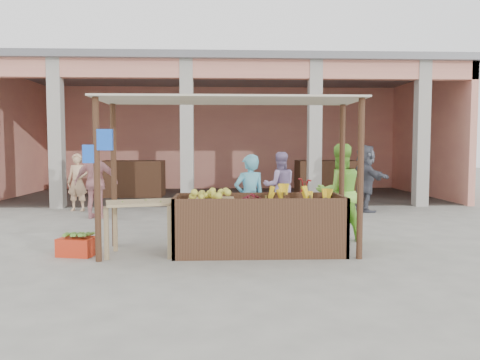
{
  "coord_description": "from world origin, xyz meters",
  "views": [
    {
      "loc": [
        -0.09,
        -7.17,
        1.64
      ],
      "look_at": [
        0.26,
        1.2,
        1.06
      ],
      "focal_mm": 35.0,
      "sensor_mm": 36.0,
      "label": 1
    }
  ],
  "objects_px": {
    "fruit_stall": "(259,227)",
    "vendor_green": "(339,190)",
    "vendor_blue": "(249,196)",
    "motorcycle": "(282,202)",
    "red_crate": "(78,247)",
    "side_table": "(141,210)"
  },
  "relations": [
    {
      "from": "side_table",
      "to": "motorcycle",
      "type": "height_order",
      "value": "motorcycle"
    },
    {
      "from": "motorcycle",
      "to": "vendor_blue",
      "type": "bearing_deg",
      "value": 142.32
    },
    {
      "from": "vendor_blue",
      "to": "vendor_green",
      "type": "bearing_deg",
      "value": 165.71
    },
    {
      "from": "red_crate",
      "to": "motorcycle",
      "type": "distance_m",
      "value": 4.27
    },
    {
      "from": "fruit_stall",
      "to": "red_crate",
      "type": "xyz_separation_m",
      "value": [
        -2.77,
        -0.06,
        -0.26
      ]
    },
    {
      "from": "fruit_stall",
      "to": "vendor_green",
      "type": "height_order",
      "value": "vendor_green"
    },
    {
      "from": "vendor_blue",
      "to": "red_crate",
      "type": "bearing_deg",
      "value": -2.1
    },
    {
      "from": "red_crate",
      "to": "vendor_green",
      "type": "xyz_separation_m",
      "value": [
        4.27,
        0.99,
        0.76
      ]
    },
    {
      "from": "vendor_green",
      "to": "fruit_stall",
      "type": "bearing_deg",
      "value": 25.8
    },
    {
      "from": "fruit_stall",
      "to": "vendor_blue",
      "type": "bearing_deg",
      "value": 96.94
    },
    {
      "from": "fruit_stall",
      "to": "side_table",
      "type": "height_order",
      "value": "side_table"
    },
    {
      "from": "fruit_stall",
      "to": "vendor_green",
      "type": "relative_size",
      "value": 1.45
    },
    {
      "from": "vendor_blue",
      "to": "fruit_stall",
      "type": "bearing_deg",
      "value": 77.35
    },
    {
      "from": "side_table",
      "to": "fruit_stall",
      "type": "bearing_deg",
      "value": -12.49
    },
    {
      "from": "motorcycle",
      "to": "red_crate",
      "type": "bearing_deg",
      "value": 113.44
    },
    {
      "from": "side_table",
      "to": "vendor_green",
      "type": "relative_size",
      "value": 0.64
    },
    {
      "from": "fruit_stall",
      "to": "vendor_blue",
      "type": "height_order",
      "value": "vendor_blue"
    },
    {
      "from": "red_crate",
      "to": "motorcycle",
      "type": "xyz_separation_m",
      "value": [
        3.45,
        2.49,
        0.38
      ]
    },
    {
      "from": "motorcycle",
      "to": "vendor_green",
      "type": "bearing_deg",
      "value": -163.87
    },
    {
      "from": "fruit_stall",
      "to": "vendor_green",
      "type": "xyz_separation_m",
      "value": [
        1.5,
        0.93,
        0.5
      ]
    },
    {
      "from": "red_crate",
      "to": "vendor_blue",
      "type": "bearing_deg",
      "value": 30.25
    },
    {
      "from": "vendor_blue",
      "to": "vendor_green",
      "type": "relative_size",
      "value": 0.91
    }
  ]
}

